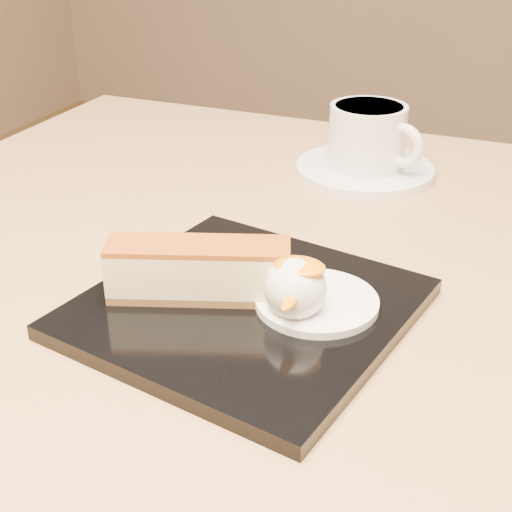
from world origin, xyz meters
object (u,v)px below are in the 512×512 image
at_px(dessert_plate, 246,308).
at_px(coffee_cup, 369,135).
at_px(ice_cream_scoop, 295,289).
at_px(saucer, 364,170).
at_px(cheesecake, 199,270).
at_px(table, 243,402).

bearing_deg(dessert_plate, coffee_cup, 88.34).
height_order(ice_cream_scoop, saucer, ice_cream_scoop).
distance_m(dessert_plate, saucer, 0.31).
xyz_separation_m(ice_cream_scoop, coffee_cup, (-0.03, 0.32, 0.01)).
height_order(cheesecake, ice_cream_scoop, ice_cream_scoop).
distance_m(saucer, coffee_cup, 0.04).
xyz_separation_m(saucer, coffee_cup, (0.00, -0.00, 0.04)).
bearing_deg(ice_cream_scoop, saucer, 95.90).
xyz_separation_m(table, saucer, (0.05, 0.23, 0.16)).
bearing_deg(dessert_plate, ice_cream_scoop, -7.13).
height_order(dessert_plate, cheesecake, cheesecake).
relative_size(ice_cream_scoop, coffee_cup, 0.41).
xyz_separation_m(cheesecake, coffee_cup, (0.04, 0.32, 0.01)).
bearing_deg(ice_cream_scoop, table, 132.67).
height_order(saucer, coffee_cup, coffee_cup).
relative_size(saucer, coffee_cup, 1.40).
height_order(cheesecake, coffee_cup, coffee_cup).
xyz_separation_m(ice_cream_scoop, saucer, (-0.03, 0.32, -0.03)).
bearing_deg(coffee_cup, ice_cream_scoop, -64.27).
height_order(dessert_plate, ice_cream_scoop, ice_cream_scoop).
xyz_separation_m(cheesecake, saucer, (0.04, 0.32, -0.03)).
height_order(ice_cream_scoop, coffee_cup, coffee_cup).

